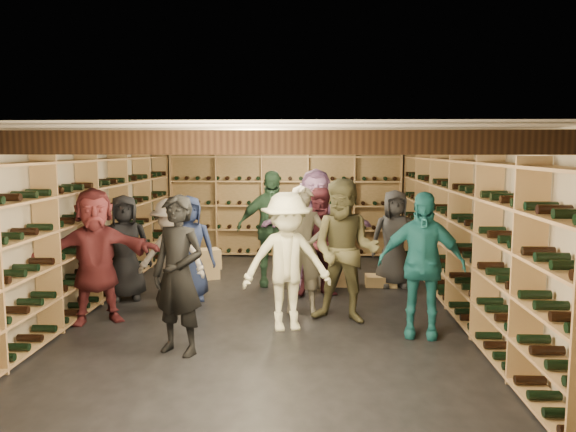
# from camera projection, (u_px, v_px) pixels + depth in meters

# --- Properties ---
(ground) EXTENTS (8.00, 8.00, 0.00)m
(ground) POSITION_uv_depth(u_px,v_px,m) (271.00, 307.00, 7.90)
(ground) COLOR black
(ground) RESTS_ON ground
(walls) EXTENTS (5.52, 8.02, 2.40)m
(walls) POSITION_uv_depth(u_px,v_px,m) (271.00, 222.00, 7.76)
(walls) COLOR tan
(walls) RESTS_ON ground
(ceiling) EXTENTS (5.50, 8.00, 0.01)m
(ceiling) POSITION_uv_depth(u_px,v_px,m) (271.00, 135.00, 7.61)
(ceiling) COLOR #BDB3A2
(ceiling) RESTS_ON walls
(ceiling_joists) EXTENTS (5.40, 7.12, 0.18)m
(ceiling_joists) POSITION_uv_depth(u_px,v_px,m) (271.00, 145.00, 7.63)
(ceiling_joists) COLOR black
(ceiling_joists) RESTS_ON ground
(wine_rack_left) EXTENTS (0.32, 7.50, 2.15)m
(wine_rack_left) POSITION_uv_depth(u_px,v_px,m) (89.00, 230.00, 7.89)
(wine_rack_left) COLOR #A67751
(wine_rack_left) RESTS_ON ground
(wine_rack_right) EXTENTS (0.32, 7.50, 2.15)m
(wine_rack_right) POSITION_uv_depth(u_px,v_px,m) (459.00, 233.00, 7.65)
(wine_rack_right) COLOR #A67751
(wine_rack_right) RESTS_ON ground
(wine_rack_back) EXTENTS (4.70, 0.30, 2.15)m
(wine_rack_back) POSITION_uv_depth(u_px,v_px,m) (285.00, 204.00, 11.57)
(wine_rack_back) COLOR #A67751
(wine_rack_back) RESTS_ON ground
(crate_stack_left) EXTENTS (0.59, 0.51, 0.51)m
(crate_stack_left) POSITION_uv_depth(u_px,v_px,m) (204.00, 264.00, 9.58)
(crate_stack_left) COLOR tan
(crate_stack_left) RESTS_ON ground
(crate_stack_right) EXTENTS (0.52, 0.36, 0.51)m
(crate_stack_right) POSITION_uv_depth(u_px,v_px,m) (339.00, 270.00, 9.11)
(crate_stack_right) COLOR tan
(crate_stack_right) RESTS_ON ground
(crate_loose) EXTENTS (0.51, 0.35, 0.17)m
(crate_loose) POSITION_uv_depth(u_px,v_px,m) (381.00, 281.00, 9.10)
(crate_loose) COLOR tan
(crate_loose) RESTS_ON ground
(person_0) EXTENTS (0.87, 0.70, 1.55)m
(person_0) POSITION_uv_depth(u_px,v_px,m) (125.00, 247.00, 8.23)
(person_0) COLOR black
(person_0) RESTS_ON ground
(person_1) EXTENTS (0.74, 0.63, 1.73)m
(person_1) POSITION_uv_depth(u_px,v_px,m) (178.00, 275.00, 6.02)
(person_1) COLOR black
(person_1) RESTS_ON ground
(person_2) EXTENTS (1.05, 0.91, 1.84)m
(person_2) POSITION_uv_depth(u_px,v_px,m) (345.00, 251.00, 7.13)
(person_2) COLOR brown
(person_2) RESTS_ON ground
(person_3) EXTENTS (1.20, 0.84, 1.69)m
(person_3) POSITION_uv_depth(u_px,v_px,m) (287.00, 262.00, 6.83)
(person_3) COLOR #EFEBBC
(person_3) RESTS_ON ground
(person_4) EXTENTS (1.07, 0.60, 1.72)m
(person_4) POSITION_uv_depth(u_px,v_px,m) (421.00, 264.00, 6.59)
(person_4) COLOR #207279
(person_4) RESTS_ON ground
(person_5) EXTENTS (1.67, 1.11, 1.73)m
(person_5) POSITION_uv_depth(u_px,v_px,m) (96.00, 256.00, 7.12)
(person_5) COLOR maroon
(person_5) RESTS_ON ground
(person_6) EXTENTS (0.87, 0.71, 1.54)m
(person_6) POSITION_uv_depth(u_px,v_px,m) (189.00, 248.00, 8.19)
(person_6) COLOR #1A2446
(person_6) RESTS_ON ground
(person_7) EXTENTS (0.65, 0.45, 1.72)m
(person_7) POSITION_uv_depth(u_px,v_px,m) (303.00, 250.00, 7.55)
(person_7) COLOR gray
(person_7) RESTS_ON ground
(person_8) EXTENTS (0.92, 0.80, 1.64)m
(person_8) POSITION_uv_depth(u_px,v_px,m) (323.00, 242.00, 8.39)
(person_8) COLOR #4F1C25
(person_8) RESTS_ON ground
(person_9) EXTENTS (1.11, 0.80, 1.54)m
(person_9) POSITION_uv_depth(u_px,v_px,m) (172.00, 255.00, 7.66)
(person_9) COLOR #A9A199
(person_9) RESTS_ON ground
(person_10) EXTENTS (1.14, 0.57, 1.87)m
(person_10) POSITION_uv_depth(u_px,v_px,m) (271.00, 228.00, 9.08)
(person_10) COLOR #284932
(person_10) RESTS_ON ground
(person_11) EXTENTS (1.78, 0.62, 1.90)m
(person_11) POSITION_uv_depth(u_px,v_px,m) (316.00, 228.00, 9.05)
(person_11) COLOR #93659A
(person_11) RESTS_ON ground
(person_12) EXTENTS (0.80, 0.55, 1.56)m
(person_12) POSITION_uv_depth(u_px,v_px,m) (394.00, 238.00, 9.01)
(person_12) COLOR #343539
(person_12) RESTS_ON ground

